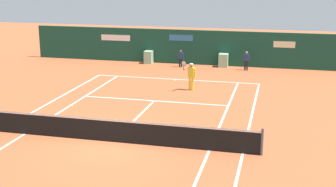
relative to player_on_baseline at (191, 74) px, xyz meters
The scene contains 7 objects.
ground_plane 8.77m from the player_on_baseline, 99.70° to the right, with size 80.00×80.00×0.01m.
tennis_net 9.29m from the player_on_baseline, 99.11° to the right, with size 12.10×0.10×1.07m.
sponsor_back_wall 7.95m from the player_on_baseline, 100.74° to the left, with size 25.00×1.02×2.57m.
player_on_baseline is the anchor object (origin of this frame).
ball_kid_left_post 7.04m from the player_on_baseline, 67.44° to the left, with size 0.45×0.19×1.35m.
ball_kid_centre_post 6.82m from the player_on_baseline, 107.31° to the left, with size 0.42×0.19×1.25m.
tennis_ball_near_service_line 7.26m from the player_on_baseline, 136.96° to the right, with size 0.07×0.07×0.07m, color #CCE033.
Camera 1 is at (6.47, -16.79, 6.76)m, focal length 49.56 mm.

